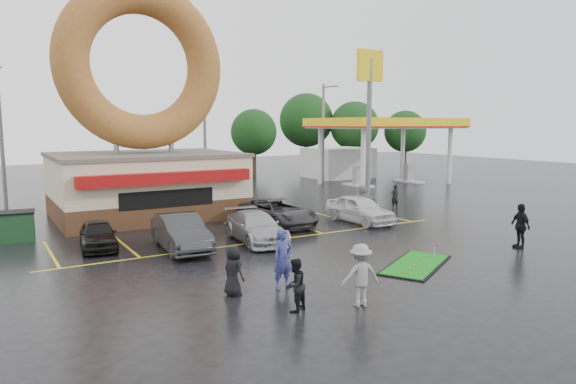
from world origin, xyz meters
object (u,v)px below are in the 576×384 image
streetlight_mid (205,132)px  shell_sign (369,96)px  streetlight_right (324,131)px  putting_green (416,265)px  car_white (360,209)px  person_cameraman (520,226)px  car_grey (278,212)px  gas_station (364,142)px  car_silver (256,227)px  car_black (98,235)px  streetlight_left (1,133)px  car_dgrey (181,233)px  dumpster (13,227)px  person_blue (283,259)px  donut_shop (144,140)px

streetlight_mid → shell_sign: bearing=-44.7°
streetlight_right → putting_green: streetlight_right is taller
streetlight_right → shell_sign: bearing=-106.8°
car_white → person_cameraman: (2.26, -8.15, 0.22)m
car_grey → gas_station: bearing=35.5°
gas_station → car_silver: size_ratio=2.93×
car_black → car_silver: car_silver is taller
streetlight_left → car_silver: 19.29m
car_dgrey → putting_green: size_ratio=1.06×
car_white → streetlight_left: bearing=134.5°
shell_sign → car_white: bearing=-132.4°
car_black → car_white: (13.46, -1.17, 0.14)m
streetlight_mid → car_black: size_ratio=2.49×
shell_sign → dumpster: shell_sign is taller
streetlight_left → car_dgrey: (5.86, -16.12, -4.02)m
car_silver → person_blue: size_ratio=2.36×
car_white → putting_green: size_ratio=1.02×
streetlight_left → car_white: streetlight_left is taller
donut_shop → streetlight_mid: size_ratio=1.50×
gas_station → streetlight_right: bearing=166.3°
car_white → dumpster: bearing=161.4°
streetlight_right → car_dgrey: streetlight_right is taller
gas_station → streetlight_mid: streetlight_mid is taller
streetlight_left → car_silver: bearing=-60.3°
gas_station → person_blue: (-23.06, -23.88, -2.71)m
person_cameraman → donut_shop: bearing=-125.9°
gas_station → shell_sign: size_ratio=1.29×
streetlight_mid → car_grey: 15.30m
gas_station → person_cameraman: 27.05m
car_dgrey → person_blue: size_ratio=2.34×
gas_station → car_silver: bearing=-139.9°
car_dgrey → dumpster: bearing=141.0°
donut_shop → car_silver: size_ratio=2.90×
person_blue → shell_sign: bearing=42.0°
car_black → car_grey: bearing=10.0°
streetlight_right → dumpster: (-26.18, -12.47, -4.13)m
car_dgrey → streetlight_right: bearing=46.0°
gas_station → putting_green: bearing=-125.7°
gas_station → car_grey: 23.32m
gas_station → person_cameraman: gas_station is taller
streetlight_mid → person_cameraman: bearing=-79.3°
donut_shop → dumpster: (-7.18, -3.52, -3.81)m
car_dgrey → dumpster: car_dgrey is taller
shell_sign → dumpster: bearing=-173.7°
donut_shop → person_cameraman: donut_shop is taller
person_blue → putting_green: (5.76, -0.23, -0.96)m
car_black → dumpster: 4.71m
donut_shop → person_cameraman: (11.60, -16.42, -3.49)m
shell_sign → person_cameraman: shell_sign is taller
person_blue → donut_shop: bearing=88.8°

